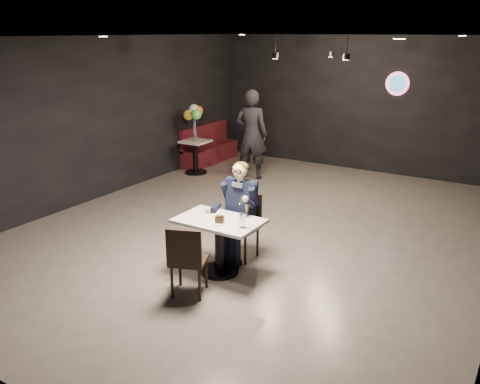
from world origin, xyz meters
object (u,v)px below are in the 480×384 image
Objects in this scene: chair_near at (189,259)px; seated_man at (241,210)px; main_table at (219,246)px; balloon_vase at (195,137)px; sundae_glass at (242,221)px; booth_bench at (210,144)px; passerby at (251,134)px; side_table at (196,158)px; chair_far at (241,227)px.

chair_near is 1.23m from seated_man.
main_table is at bearing 68.27° from chair_near.
seated_man is 9.41× the size of balloon_vase.
sundae_glass reaches higher than booth_bench.
passerby is (-1.96, 3.62, 0.24)m from seated_man.
booth_bench is at bearing 128.51° from sundae_glass.
sundae_glass reaches higher than side_table.
main_table is 0.61m from sundae_glass.
passerby is (-1.96, 4.83, 0.50)m from chair_near.
chair_far is 6.01× the size of balloon_vase.
balloon_vase is at bearing 129.90° from main_table.
passerby is at bearing 14.91° from balloon_vase.
booth_bench is at bearing 106.70° from balloon_vase.
passerby is at bearing 119.07° from sundae_glass.
side_table is at bearing 103.79° from chair_near.
seated_man reaches higher than sundae_glass.
sundae_glass reaches higher than balloon_vase.
passerby is (-2.36, 4.24, 0.13)m from sundae_glass.
booth_bench reaches higher than main_table.
balloon_vase is at bearing -73.30° from booth_bench.
chair_far is 0.51× the size of booth_bench.
side_table is at bearing 0.00° from balloon_vase.
booth_bench is at bearing 100.83° from chair_near.
sundae_glass is at bearing -9.77° from main_table.
booth_bench is (-3.51, 4.84, 0.08)m from main_table.
seated_man is (-0.00, 0.55, 0.34)m from main_table.
balloon_vase is (-3.21, 3.29, 0.11)m from seated_man.
chair_near reaches higher than main_table.
chair_near is 5.24m from passerby.
booth_bench is 1.11m from balloon_vase.
side_table is at bearing 129.90° from main_table.
chair_far is at bearing 90.00° from main_table.
seated_man is 2.04× the size of side_table.
chair_near is 6.01× the size of balloon_vase.
chair_far is 0.26m from seated_man.
chair_near is 5.54m from balloon_vase.
side_table is at bearing -73.30° from booth_bench.
balloon_vase is at bearing 134.30° from seated_man.
balloon_vase is (0.30, -1.00, 0.37)m from booth_bench.
booth_bench is 0.95× the size of passerby.
balloon_vase is at bearing 134.30° from chair_far.
seated_man is 5.55m from booth_bench.
passerby is (-1.96, 4.17, 0.59)m from main_table.
passerby reaches higher than side_table.
seated_man is 0.79× the size of booth_bench.
main_table is 5.02m from balloon_vase.
sundae_glass is 0.10× the size of booth_bench.
main_table is at bearing -90.00° from chair_far.
sundae_glass is at bearing -51.49° from booth_bench.
seated_man is 4.60m from balloon_vase.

